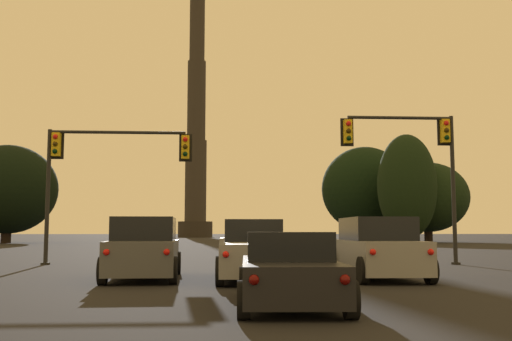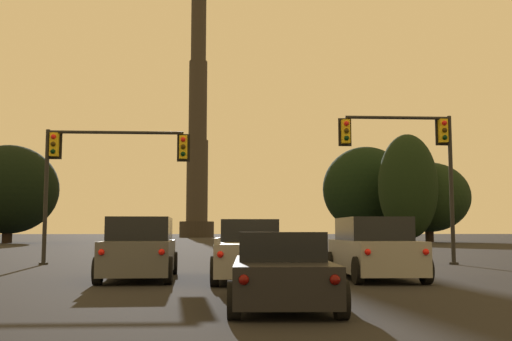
% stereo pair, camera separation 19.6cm
% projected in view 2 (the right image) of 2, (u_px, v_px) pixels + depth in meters
% --- Properties ---
extents(sedan_center_lane_second, '(2.17, 4.77, 1.43)m').
position_uv_depth(sedan_center_lane_second, '(281.00, 271.00, 11.78)').
color(sedan_center_lane_second, black).
rests_on(sedan_center_lane_second, ground_plane).
extents(suv_left_lane_front, '(2.28, 4.97, 1.86)m').
position_uv_depth(suv_left_lane_front, '(140.00, 249.00, 18.15)').
color(suv_left_lane_front, '#4C4F54').
rests_on(suv_left_lane_front, ground_plane).
extents(suv_right_lane_front, '(2.11, 4.91, 1.86)m').
position_uv_depth(suv_right_lane_front, '(373.00, 249.00, 18.24)').
color(suv_right_lane_front, gray).
rests_on(suv_right_lane_front, ground_plane).
extents(pickup_truck_center_lane_front, '(2.33, 5.56, 1.82)m').
position_uv_depth(pickup_truck_center_lane_front, '(250.00, 252.00, 18.20)').
color(pickup_truck_center_lane_front, gray).
rests_on(pickup_truck_center_lane_front, ground_plane).
extents(traffic_light_overhead_left, '(6.44, 0.50, 5.91)m').
position_uv_depth(traffic_light_overhead_left, '(96.00, 160.00, 26.38)').
color(traffic_light_overhead_left, black).
rests_on(traffic_light_overhead_left, ground_plane).
extents(traffic_light_overhead_right, '(5.14, 0.50, 6.53)m').
position_uv_depth(traffic_light_overhead_right, '(415.00, 151.00, 26.29)').
color(traffic_light_overhead_right, black).
rests_on(traffic_light_overhead_right, ground_plane).
extents(smokestack, '(8.01, 8.01, 60.92)m').
position_uv_depth(smokestack, '(198.00, 136.00, 141.15)').
color(smokestack, '#2B2722').
rests_on(smokestack, ground_plane).
extents(treeline_far_right, '(11.84, 10.65, 11.94)m').
position_uv_depth(treeline_far_right, '(9.00, 189.00, 72.84)').
color(treeline_far_right, black).
rests_on(treeline_far_right, ground_plane).
extents(treeline_right_mid, '(12.62, 11.36, 13.76)m').
position_uv_depth(treeline_right_mid, '(366.00, 189.00, 87.33)').
color(treeline_right_mid, black).
rests_on(treeline_right_mid, ground_plane).
extents(treeline_far_left, '(7.55, 6.79, 13.84)m').
position_uv_depth(treeline_far_left, '(408.00, 186.00, 76.22)').
color(treeline_far_left, black).
rests_on(treeline_far_left, ground_plane).
extents(treeline_center_left, '(11.16, 10.04, 10.68)m').
position_uv_depth(treeline_center_left, '(428.00, 197.00, 80.41)').
color(treeline_center_left, black).
rests_on(treeline_center_left, ground_plane).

